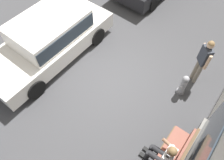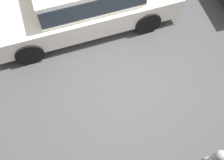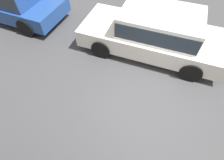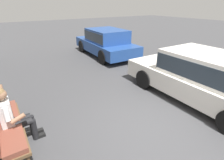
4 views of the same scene
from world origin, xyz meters
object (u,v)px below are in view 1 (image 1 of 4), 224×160
object	(u,v)px
person_on_phone	(163,155)
fire_hydrant	(183,85)
parked_car_mid	(49,37)
pedestrian_standing	(203,59)

from	to	relation	value
person_on_phone	fire_hydrant	distance (m)	2.38
person_on_phone	parked_car_mid	distance (m)	5.02
pedestrian_standing	parked_car_mid	bearing A→B (deg)	-66.33
parked_car_mid	pedestrian_standing	distance (m)	4.87
person_on_phone	pedestrian_standing	xyz separation A→B (m)	(-2.99, -0.45, 0.33)
fire_hydrant	person_on_phone	bearing A→B (deg)	13.62
fire_hydrant	pedestrian_standing	bearing A→B (deg)	171.70
person_on_phone	fire_hydrant	bearing A→B (deg)	-166.38
person_on_phone	fire_hydrant	world-z (taller)	person_on_phone
pedestrian_standing	fire_hydrant	xyz separation A→B (m)	(0.70, -0.10, -0.63)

